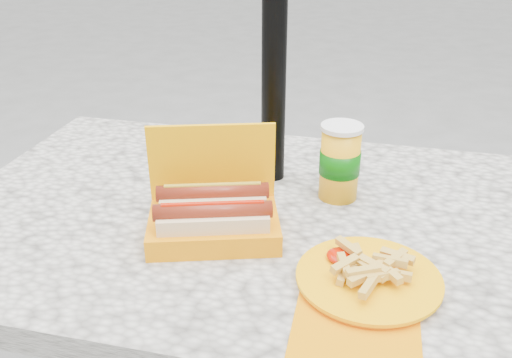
% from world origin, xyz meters
% --- Properties ---
extents(picnic_table, '(1.20, 0.80, 0.75)m').
position_xyz_m(picnic_table, '(0.00, 0.00, 0.64)').
color(picnic_table, beige).
rests_on(picnic_table, ground).
extents(umbrella_pole, '(0.05, 0.05, 2.20)m').
position_xyz_m(umbrella_pole, '(0.00, 0.16, 1.10)').
color(umbrella_pole, black).
rests_on(umbrella_pole, ground).
extents(hotdog_box, '(0.26, 0.22, 0.19)m').
position_xyz_m(hotdog_box, '(-0.05, -0.10, 0.79)').
color(hotdog_box, '#FFAA00').
rests_on(hotdog_box, picnic_table).
extents(fries_plate, '(0.23, 0.31, 0.05)m').
position_xyz_m(fries_plate, '(0.22, -0.19, 0.76)').
color(fries_plate, orange).
rests_on(fries_plate, picnic_table).
extents(soda_cup, '(0.08, 0.08, 0.15)m').
position_xyz_m(soda_cup, '(0.15, 0.10, 0.83)').
color(soda_cup, '#FFAF12').
rests_on(soda_cup, picnic_table).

